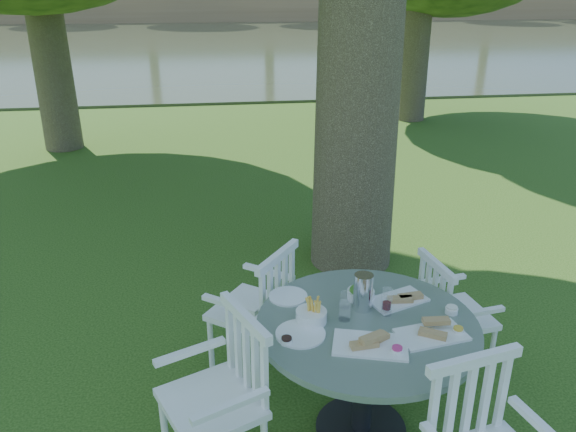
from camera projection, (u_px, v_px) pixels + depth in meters
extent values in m
plane|color=#1A3B0C|center=(291.00, 319.00, 4.67)|extent=(140.00, 140.00, 0.00)
cylinder|color=black|center=(361.00, 428.00, 3.50)|extent=(0.56, 0.56, 0.04)
cylinder|color=black|center=(364.00, 379.00, 3.36)|extent=(0.12, 0.12, 0.72)
cylinder|color=#5C6C5A|center=(367.00, 325.00, 3.21)|extent=(1.27, 1.27, 0.04)
cylinder|color=white|center=(491.00, 356.00, 3.85)|extent=(0.04, 0.04, 0.44)
cylinder|color=white|center=(459.00, 325.00, 4.20)|extent=(0.04, 0.04, 0.44)
cylinder|color=white|center=(445.00, 365.00, 3.76)|extent=(0.04, 0.04, 0.44)
cylinder|color=white|center=(417.00, 333.00, 4.11)|extent=(0.04, 0.04, 0.44)
cube|color=white|center=(456.00, 315.00, 3.89)|extent=(0.47, 0.51, 0.04)
cube|color=white|center=(434.00, 293.00, 3.76)|extent=(0.10, 0.46, 0.45)
cylinder|color=white|center=(245.00, 319.00, 4.24)|extent=(0.04, 0.04, 0.49)
cylinder|color=white|center=(211.00, 349.00, 3.89)|extent=(0.04, 0.04, 0.49)
cylinder|color=white|center=(290.00, 333.00, 4.06)|extent=(0.04, 0.04, 0.49)
cylinder|color=white|center=(259.00, 366.00, 3.71)|extent=(0.04, 0.04, 0.49)
cube|color=white|center=(251.00, 309.00, 3.87)|extent=(0.66, 0.67, 0.04)
cube|color=white|center=(278.00, 288.00, 3.69)|extent=(0.33, 0.43, 0.50)
cylinder|color=white|center=(165.00, 431.00, 3.17)|extent=(0.04, 0.04, 0.50)
cylinder|color=white|center=(228.00, 406.00, 3.36)|extent=(0.04, 0.04, 0.50)
cube|color=white|center=(211.00, 404.00, 2.99)|extent=(0.63, 0.65, 0.04)
cube|color=white|center=(246.00, 354.00, 3.01)|extent=(0.24, 0.48, 0.51)
cube|color=white|center=(469.00, 400.00, 2.68)|extent=(0.50, 0.15, 0.51)
cube|color=white|center=(370.00, 345.00, 2.99)|extent=(0.45, 0.34, 0.01)
cube|color=white|center=(431.00, 335.00, 3.07)|extent=(0.40, 0.27, 0.01)
cube|color=white|center=(398.00, 300.00, 3.41)|extent=(0.39, 0.30, 0.01)
cylinder|color=white|center=(300.00, 334.00, 3.08)|extent=(0.28, 0.28, 0.01)
cylinder|color=white|center=(288.00, 296.00, 3.45)|extent=(0.24, 0.24, 0.01)
cylinder|color=white|center=(311.00, 316.00, 3.19)|extent=(0.18, 0.18, 0.07)
cylinder|color=white|center=(361.00, 295.00, 3.43)|extent=(0.17, 0.17, 0.06)
cylinder|color=silver|center=(363.00, 292.00, 3.29)|extent=(0.11, 0.11, 0.23)
cylinder|color=white|center=(387.00, 302.00, 3.24)|extent=(0.06, 0.06, 0.17)
cylinder|color=white|center=(345.00, 300.00, 3.33)|extent=(0.06, 0.06, 0.10)
cylinder|color=white|center=(345.00, 311.00, 3.20)|extent=(0.07, 0.07, 0.12)
cylinder|color=white|center=(397.00, 351.00, 2.93)|extent=(0.06, 0.06, 0.03)
cylinder|color=white|center=(458.00, 331.00, 3.09)|extent=(0.06, 0.06, 0.03)
cylinder|color=white|center=(452.00, 311.00, 3.28)|extent=(0.08, 0.08, 0.03)
cylinder|color=white|center=(287.00, 341.00, 3.00)|extent=(0.07, 0.07, 0.03)
cube|color=#303821|center=(218.00, 44.00, 25.70)|extent=(100.00, 28.00, 0.12)
cube|color=olive|center=(212.00, 6.00, 39.44)|extent=(100.00, 3.00, 2.20)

